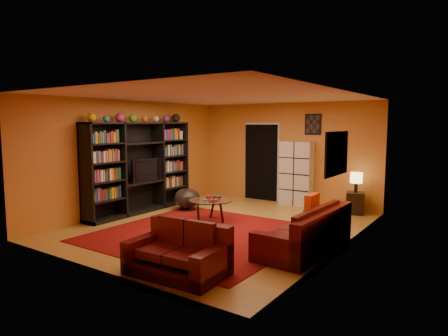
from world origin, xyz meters
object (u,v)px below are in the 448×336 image
Objects in this scene: tv at (144,170)px; coffee_table at (211,202)px; bowl_chair at (187,198)px; storage_cabinet at (296,173)px; table_lamp at (356,178)px; entertainment_unit at (140,167)px; sofa at (309,234)px; side_table at (355,203)px; loveseat at (180,253)px.

coffee_table is (1.87, 0.08, -0.57)m from tv.
storage_cabinet is at bearing 46.71° from bowl_chair.
tv is 4.90m from table_lamp.
entertainment_unit is 5.00m from table_lamp.
tv is at bearing -136.85° from bowl_chair.
table_lamp is at bearing 94.94° from sofa.
bowl_chair is at bearing 44.80° from entertainment_unit.
tv reaches higher than side_table.
storage_cabinet is at bearing 174.24° from table_lamp.
bowl_chair is (-3.63, 1.28, -0.01)m from sofa.
table_lamp is at bearing 31.99° from entertainment_unit.
loveseat is 5.29m from storage_cabinet.
bowl_chair is at bearing 35.35° from loveseat.
entertainment_unit is at bearing -148.01° from table_lamp.
table_lamp is at bearing -13.34° from loveseat.
sofa is at bearing -63.64° from storage_cabinet.
tv is 3.79m from storage_cabinet.
side_table is (2.31, 2.47, -0.16)m from coffee_table.
loveseat is 1.52× the size of coffee_table.
sofa is 2.30× the size of coffee_table.
loveseat is at bearing -100.32° from table_lamp.
table_lamp is at bearing -6.89° from storage_cabinet.
storage_cabinet is 1.55m from table_lamp.
entertainment_unit is 1.43× the size of sofa.
loveseat is at bearing -100.32° from side_table.
table_lamp is (0.92, 5.07, 0.53)m from loveseat.
storage_cabinet is (2.64, 2.71, -0.18)m from tv.
coffee_table is at bearing -133.03° from table_lamp.
table_lamp is at bearing 28.44° from bowl_chair.
storage_cabinet is (2.69, 2.80, -0.24)m from entertainment_unit.
tv reaches higher than bowl_chair.
table_lamp is at bearing -116.57° from side_table.
table_lamp reaches higher than loveseat.
tv is 4.18m from loveseat.
sofa is 2.58m from coffee_table.
loveseat reaches higher than bowl_chair.
entertainment_unit is at bearing 50.78° from loveseat.
tv is 0.58× the size of storage_cabinet.
coffee_table is 2.77m from storage_cabinet.
loveseat is at bearing -36.20° from entertainment_unit.
side_table is at bearing 63.43° from table_lamp.
tv is at bearing -148.59° from side_table.
loveseat is 4.08m from bowl_chair.
side_table reaches higher than coffee_table.
side_table is at bearing -13.34° from loveseat.
storage_cabinet is at bearing 3.77° from loveseat.
storage_cabinet reaches higher than loveseat.
tv reaches higher than coffee_table.
loveseat is (3.26, -2.51, -0.70)m from tv.
bowl_chair is (-2.53, 3.20, -0.01)m from loveseat.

